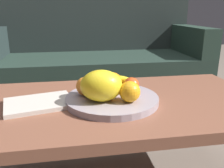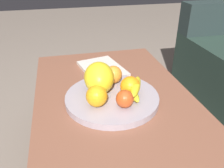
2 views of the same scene
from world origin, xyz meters
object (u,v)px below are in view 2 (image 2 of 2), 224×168
object	(u,v)px
melon_large_front	(99,78)
apple_front	(125,99)
orange_left	(130,86)
orange_right	(96,95)
orange_front	(113,75)
fruit_bowl	(112,98)
banana_bunch	(133,90)
coffee_table	(119,117)
magazine	(101,69)

from	to	relation	value
melon_large_front	apple_front	bearing A→B (deg)	27.32
orange_left	orange_right	bearing A→B (deg)	-75.43
melon_large_front	apple_front	xyz separation A→B (m)	(0.13, 0.07, -0.03)
orange_front	apple_front	size ratio (longest dim) A/B	1.15
fruit_bowl	orange_right	bearing A→B (deg)	-54.28
apple_front	orange_right	bearing A→B (deg)	-110.18
orange_right	apple_front	bearing A→B (deg)	69.82
orange_left	banana_bunch	size ratio (longest dim) A/B	0.48
coffee_table	orange_front	size ratio (longest dim) A/B	15.49
orange_left	orange_front	bearing A→B (deg)	-161.28
coffee_table	orange_left	xyz separation A→B (m)	(-0.04, 0.05, 0.11)
fruit_bowl	orange_front	size ratio (longest dim) A/B	4.89
orange_front	magazine	world-z (taller)	orange_front
apple_front	magazine	distance (m)	0.37
orange_front	orange_right	bearing A→B (deg)	-33.04
orange_front	magazine	bearing A→B (deg)	-174.48
melon_large_front	orange_front	size ratio (longest dim) A/B	2.08
banana_bunch	coffee_table	bearing A→B (deg)	-62.99
fruit_bowl	magazine	xyz separation A→B (m)	(-0.28, 0.01, -0.00)
coffee_table	melon_large_front	xyz separation A→B (m)	(-0.10, -0.06, 0.13)
magazine	fruit_bowl	bearing A→B (deg)	-15.59
orange_front	banana_bunch	bearing A→B (deg)	21.48
orange_front	melon_large_front	bearing A→B (deg)	-52.28
orange_right	banana_bunch	bearing A→B (deg)	100.42
fruit_bowl	apple_front	bearing A→B (deg)	17.73
apple_front	magazine	xyz separation A→B (m)	(-0.36, -0.02, -0.05)
orange_left	apple_front	distance (m)	0.08
apple_front	magazine	bearing A→B (deg)	-177.63
banana_bunch	magazine	size ratio (longest dim) A/B	0.65
coffee_table	apple_front	distance (m)	0.10
melon_large_front	orange_left	xyz separation A→B (m)	(0.06, 0.11, -0.02)
orange_front	orange_right	world-z (taller)	orange_right
apple_front	orange_front	bearing A→B (deg)	179.30
banana_bunch	melon_large_front	bearing A→B (deg)	-120.27
banana_bunch	orange_front	bearing A→B (deg)	-158.52
orange_front	orange_left	world-z (taller)	orange_left
orange_front	apple_front	bearing A→B (deg)	-0.70
melon_large_front	orange_right	xyz separation A→B (m)	(0.10, -0.03, -0.02)
orange_right	magazine	bearing A→B (deg)	166.29
orange_left	magazine	world-z (taller)	orange_left
apple_front	banana_bunch	bearing A→B (deg)	140.66
fruit_bowl	banana_bunch	world-z (taller)	banana_bunch
coffee_table	orange_right	xyz separation A→B (m)	(-0.00, -0.08, 0.11)
melon_large_front	banana_bunch	xyz separation A→B (m)	(0.07, 0.12, -0.03)
coffee_table	orange_front	world-z (taller)	orange_front
coffee_table	apple_front	bearing A→B (deg)	19.96
orange_left	melon_large_front	bearing A→B (deg)	-119.09
apple_front	banana_bunch	world-z (taller)	apple_front
melon_large_front	banana_bunch	world-z (taller)	melon_large_front
orange_right	banana_bunch	world-z (taller)	orange_right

